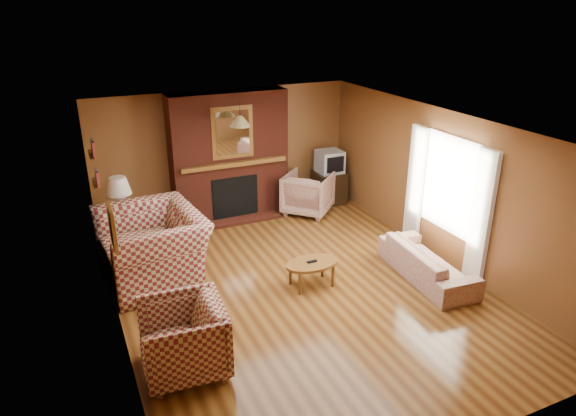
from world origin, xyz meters
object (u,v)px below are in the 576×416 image
floral_sofa (427,262)px  tv_stand (329,187)px  plaid_loveseat (152,246)px  crt_tv (330,161)px  floral_armchair (308,193)px  coffee_table (312,265)px  fireplace (230,157)px  table_lamp (119,195)px  side_table (124,231)px  plaid_armchair (183,339)px

floral_sofa → tv_stand: 3.37m
plaid_loveseat → crt_tv: (3.90, 1.65, 0.36)m
crt_tv → tv_stand: bearing=90.0°
floral_sofa → floral_armchair: (-0.49, 3.04, 0.14)m
floral_armchair → coffee_table: bearing=110.5°
tv_stand → fireplace: bearing=179.5°
coffee_table → table_lamp: 3.45m
table_lamp → crt_tv: size_ratio=1.40×
floral_armchair → table_lamp: size_ratio=1.29×
plaid_loveseat → floral_sofa: size_ratio=0.91×
side_table → crt_tv: size_ratio=1.13×
fireplace → coffee_table: (0.21, -3.03, -0.85)m
tv_stand → coffee_table: bearing=-118.2°
floral_armchair → table_lamp: (-3.51, -0.03, 0.53)m
plaid_armchair → table_lamp: table_lamp is taller
side_table → table_lamp: size_ratio=0.81×
plaid_loveseat → plaid_armchair: plaid_loveseat is taller
side_table → plaid_loveseat: bearing=-79.1°
floral_sofa → table_lamp: 5.05m
floral_sofa → plaid_loveseat: bearing=70.0°
side_table → coffee_table: bearing=-47.3°
fireplace → crt_tv: bearing=-5.3°
floral_sofa → tv_stand: tv_stand is taller
floral_armchair → table_lamp: 3.55m
tv_stand → crt_tv: (0.00, -0.01, 0.55)m
coffee_table → table_lamp: (-2.31, 2.50, 0.60)m
floral_armchair → coffee_table: 2.80m
floral_sofa → coffee_table: 1.77m
floral_armchair → crt_tv: bearing=-107.8°
floral_armchair → side_table: bearing=46.4°
plaid_armchair → floral_sofa: (3.85, 0.55, -0.17)m
crt_tv → table_lamp: bearing=-175.3°
coffee_table → tv_stand: 3.39m
coffee_table → tv_stand: (1.84, 2.85, -0.00)m
fireplace → floral_armchair: (1.41, -0.51, -0.78)m
plaid_loveseat → side_table: (-0.25, 1.30, -0.24)m
plaid_loveseat → floral_armchair: 3.52m
plaid_armchair → table_lamp: bearing=-173.3°
coffee_table → tv_stand: bearing=57.1°
fireplace → tv_stand: size_ratio=3.64×
crt_tv → fireplace: bearing=174.7°
fireplace → coffee_table: 3.16m
floral_sofa → crt_tv: (0.15, 3.36, 0.62)m
plaid_armchair → coffee_table: plaid_armchair is taller
table_lamp → tv_stand: bearing=4.8°
floral_armchair → side_table: size_ratio=1.60×
plaid_loveseat → table_lamp: table_lamp is taller
fireplace → table_lamp: 2.18m
plaid_loveseat → floral_armchair: bearing=106.4°
table_lamp → tv_stand: table_lamp is taller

